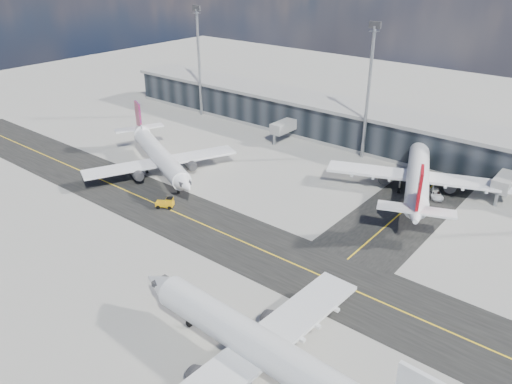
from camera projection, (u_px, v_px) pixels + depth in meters
ground at (214, 247)px, 77.63m from camera, size 300.00×300.00×0.00m
taxiway_lanes at (275, 228)px, 82.90m from camera, size 180.00×63.00×0.03m
terminal_concourse at (378, 132)px, 114.15m from camera, size 152.00×19.80×8.80m
floodlight_masts at (369, 88)px, 104.29m from camera, size 102.50×0.70×28.90m
airliner_af at (159, 155)px, 102.28m from camera, size 35.26×30.42×10.97m
airliner_redtail at (418, 175)px, 92.60m from camera, size 33.36×38.56×11.86m
airliner_near at (267, 351)px, 52.13m from camera, size 39.54×33.67×11.72m
baggage_tug at (166, 203)px, 88.89m from camera, size 3.45×2.89×1.96m
service_van at (435, 194)px, 92.86m from camera, size 4.44×5.08×1.30m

